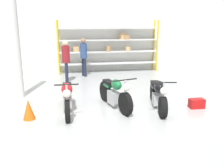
% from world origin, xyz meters
% --- Properties ---
extents(ground_plane, '(30.00, 30.00, 0.00)m').
position_xyz_m(ground_plane, '(0.00, 0.00, 0.00)').
color(ground_plane, '#B2B7B7').
extents(back_wall, '(30.00, 0.08, 3.60)m').
position_xyz_m(back_wall, '(0.00, 5.93, 1.80)').
color(back_wall, white).
rests_on(back_wall, ground_plane).
extents(shelving_rack, '(4.98, 0.63, 2.56)m').
position_xyz_m(shelving_rack, '(0.74, 5.56, 1.32)').
color(shelving_rack, gold).
rests_on(shelving_rack, ground_plane).
extents(support_pillar, '(0.28, 0.28, 3.60)m').
position_xyz_m(support_pillar, '(-2.94, 1.86, 1.80)').
color(support_pillar, silver).
rests_on(support_pillar, ground_plane).
extents(motorcycle_red, '(0.62, 2.05, 1.00)m').
position_xyz_m(motorcycle_red, '(-1.34, 0.13, 0.45)').
color(motorcycle_red, black).
rests_on(motorcycle_red, ground_plane).
extents(motorcycle_green, '(0.86, 1.98, 1.01)m').
position_xyz_m(motorcycle_green, '(0.06, 0.27, 0.44)').
color(motorcycle_green, black).
rests_on(motorcycle_green, ground_plane).
extents(motorcycle_black, '(0.71, 2.08, 0.98)m').
position_xyz_m(motorcycle_black, '(1.32, -0.02, 0.44)').
color(motorcycle_black, black).
rests_on(motorcycle_black, ground_plane).
extents(person_browsing, '(0.33, 0.33, 1.76)m').
position_xyz_m(person_browsing, '(-1.37, 3.64, 1.04)').
color(person_browsing, '#1E2338').
rests_on(person_browsing, ground_plane).
extents(person_near_rack, '(0.42, 0.42, 1.76)m').
position_xyz_m(person_near_rack, '(-0.57, 4.74, 1.04)').
color(person_near_rack, '#1E2338').
rests_on(person_near_rack, ground_plane).
extents(toolbox, '(0.44, 0.26, 0.28)m').
position_xyz_m(toolbox, '(2.48, -0.19, 0.14)').
color(toolbox, red).
rests_on(toolbox, ground_plane).
extents(traffic_cone, '(0.32, 0.32, 0.55)m').
position_xyz_m(traffic_cone, '(-2.35, -0.25, 0.28)').
color(traffic_cone, orange).
rests_on(traffic_cone, ground_plane).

